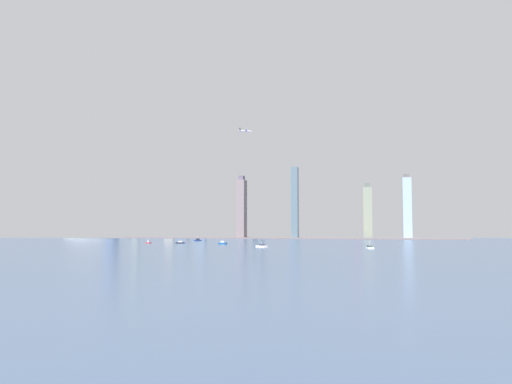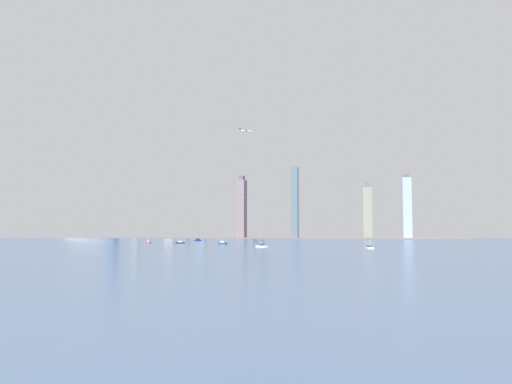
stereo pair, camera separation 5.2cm
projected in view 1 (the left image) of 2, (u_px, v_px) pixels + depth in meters
name	position (u px, v px, depth m)	size (l,w,h in m)	color
ground_plane	(103.00, 252.00, 473.39)	(6000.00, 6000.00, 0.00)	#3E5270
waterfront_pier	(240.00, 238.00, 968.39)	(829.49, 41.34, 2.35)	slate
observation_tower	(137.00, 154.00, 1072.05)	(47.98, 47.98, 366.52)	gray
stadium_dome	(89.00, 232.00, 1056.11)	(100.24, 100.24, 35.37)	#AEB1A2
skyscraper_0	(295.00, 203.00, 955.33)	(12.02, 22.56, 135.82)	slate
skyscraper_1	(258.00, 202.00, 1030.25)	(16.08, 23.48, 143.55)	gray
skyscraper_2	(170.00, 225.00, 1026.35)	(18.04, 12.78, 51.74)	#BCB092
skyscraper_3	(260.00, 201.00, 1082.60)	(17.63, 19.00, 185.23)	#D0AD9A
skyscraper_4	(357.00, 195.00, 1023.68)	(15.87, 22.30, 172.29)	slate
skyscraper_5	(184.00, 227.00, 1100.67)	(21.83, 23.84, 40.96)	slate
skyscraper_6	(368.00, 212.00, 952.91)	(16.34, 12.58, 105.60)	gray
skyscraper_7	(407.00, 208.00, 926.26)	(15.93, 15.66, 119.26)	#98B2CA
skyscraper_8	(242.00, 208.00, 969.40)	(15.60, 24.79, 120.59)	slate
skyscraper_9	(201.00, 221.00, 1033.63)	(19.89, 18.10, 66.58)	#738DA8
skyscraper_10	(112.00, 208.00, 1098.25)	(22.17, 27.51, 143.39)	#485E8C
boat_0	(148.00, 242.00, 705.94)	(8.70, 4.39, 8.52)	#A71E20
boat_1	(180.00, 243.00, 701.43)	(12.54, 8.24, 3.48)	#131633
boat_3	(370.00, 247.00, 547.10)	(9.45, 18.06, 8.36)	white
boat_4	(198.00, 240.00, 809.37)	(10.14, 13.64, 9.18)	#29428D
boat_5	(223.00, 243.00, 669.10)	(12.47, 6.60, 8.84)	#194A88
boat_6	(262.00, 246.00, 578.00)	(15.19, 12.92, 7.29)	white
channel_buoy_0	(185.00, 240.00, 813.02)	(1.10, 1.10, 2.36)	#E54C19
airplane	(246.00, 131.00, 999.13)	(28.17, 27.29, 7.77)	silver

